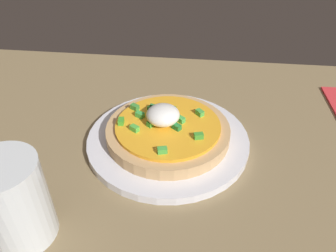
# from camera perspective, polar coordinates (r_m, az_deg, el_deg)

# --- Properties ---
(dining_table) EXTENTS (1.16, 0.72, 0.03)m
(dining_table) POSITION_cam_1_polar(r_m,az_deg,el_deg) (0.47, 7.12, -9.77)
(dining_table) COLOR olive
(dining_table) RESTS_ON ground
(plate) EXTENTS (0.25, 0.25, 0.01)m
(plate) POSITION_cam_1_polar(r_m,az_deg,el_deg) (0.51, -0.00, -2.36)
(plate) COLOR white
(plate) RESTS_ON dining_table
(pizza) EXTENTS (0.19, 0.19, 0.05)m
(pizza) POSITION_cam_1_polar(r_m,az_deg,el_deg) (0.50, -0.09, -0.58)
(pizza) COLOR tan
(pizza) RESTS_ON plate
(cup_near) EXTENTS (0.08, 0.08, 0.11)m
(cup_near) POSITION_cam_1_polar(r_m,az_deg,el_deg) (0.40, -25.04, -12.33)
(cup_near) COLOR silver
(cup_near) RESTS_ON dining_table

